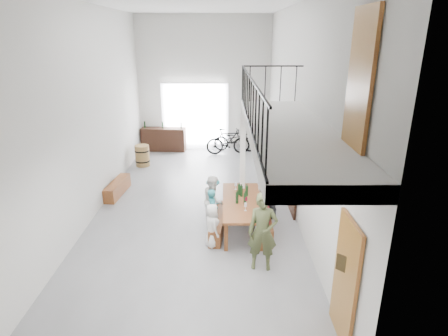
{
  "coord_description": "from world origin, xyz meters",
  "views": [
    {
      "loc": [
        0.78,
        -9.83,
        4.69
      ],
      "look_at": [
        0.81,
        -0.5,
        1.37
      ],
      "focal_mm": 30.0,
      "sensor_mm": 36.0,
      "label": 1
    }
  ],
  "objects_px": {
    "oak_barrel": "(142,156)",
    "bicycle_near": "(235,140)",
    "serving_counter": "(164,139)",
    "host_standing": "(263,232)",
    "bench_inner": "(219,223)",
    "side_bench": "(117,188)",
    "tasting_table": "(242,204)"
  },
  "relations": [
    {
      "from": "side_bench",
      "to": "bicycle_near",
      "type": "xyz_separation_m",
      "value": [
        3.81,
        4.63,
        0.27
      ]
    },
    {
      "from": "side_bench",
      "to": "oak_barrel",
      "type": "xyz_separation_m",
      "value": [
        0.24,
        2.71,
        0.19
      ]
    },
    {
      "from": "oak_barrel",
      "to": "serving_counter",
      "type": "relative_size",
      "value": 0.43
    },
    {
      "from": "bench_inner",
      "to": "side_bench",
      "type": "height_order",
      "value": "side_bench"
    },
    {
      "from": "oak_barrel",
      "to": "bicycle_near",
      "type": "bearing_deg",
      "value": 28.22
    },
    {
      "from": "tasting_table",
      "to": "host_standing",
      "type": "xyz_separation_m",
      "value": [
        0.34,
        -1.68,
        0.15
      ]
    },
    {
      "from": "oak_barrel",
      "to": "bicycle_near",
      "type": "height_order",
      "value": "bicycle_near"
    },
    {
      "from": "tasting_table",
      "to": "bicycle_near",
      "type": "height_order",
      "value": "bicycle_near"
    },
    {
      "from": "bench_inner",
      "to": "bicycle_near",
      "type": "bearing_deg",
      "value": 90.84
    },
    {
      "from": "bench_inner",
      "to": "side_bench",
      "type": "distance_m",
      "value": 3.91
    },
    {
      "from": "oak_barrel",
      "to": "host_standing",
      "type": "relative_size",
      "value": 0.47
    },
    {
      "from": "host_standing",
      "to": "oak_barrel",
      "type": "bearing_deg",
      "value": 125.93
    },
    {
      "from": "tasting_table",
      "to": "serving_counter",
      "type": "relative_size",
      "value": 1.28
    },
    {
      "from": "host_standing",
      "to": "bicycle_near",
      "type": "relative_size",
      "value": 0.92
    },
    {
      "from": "host_standing",
      "to": "bicycle_near",
      "type": "height_order",
      "value": "host_standing"
    },
    {
      "from": "tasting_table",
      "to": "host_standing",
      "type": "bearing_deg",
      "value": -78.44
    },
    {
      "from": "side_bench",
      "to": "bench_inner",
      "type": "bearing_deg",
      "value": -35.87
    },
    {
      "from": "bench_inner",
      "to": "bicycle_near",
      "type": "height_order",
      "value": "bicycle_near"
    },
    {
      "from": "host_standing",
      "to": "bench_inner",
      "type": "bearing_deg",
      "value": 125.49
    },
    {
      "from": "serving_counter",
      "to": "host_standing",
      "type": "xyz_separation_m",
      "value": [
        3.35,
        -8.65,
        0.36
      ]
    },
    {
      "from": "tasting_table",
      "to": "bench_inner",
      "type": "relative_size",
      "value": 1.32
    },
    {
      "from": "tasting_table",
      "to": "side_bench",
      "type": "relative_size",
      "value": 1.56
    },
    {
      "from": "host_standing",
      "to": "serving_counter",
      "type": "bearing_deg",
      "value": 116.89
    },
    {
      "from": "serving_counter",
      "to": "host_standing",
      "type": "distance_m",
      "value": 9.28
    },
    {
      "from": "side_bench",
      "to": "tasting_table",
      "type": "bearing_deg",
      "value": -30.71
    },
    {
      "from": "side_bench",
      "to": "bicycle_near",
      "type": "relative_size",
      "value": 0.82
    },
    {
      "from": "serving_counter",
      "to": "bicycle_near",
      "type": "bearing_deg",
      "value": 2.5
    },
    {
      "from": "side_bench",
      "to": "serving_counter",
      "type": "distance_m",
      "value": 4.8
    },
    {
      "from": "tasting_table",
      "to": "bicycle_near",
      "type": "bearing_deg",
      "value": 89.71
    },
    {
      "from": "serving_counter",
      "to": "bench_inner",
      "type": "bearing_deg",
      "value": -66.6
    },
    {
      "from": "oak_barrel",
      "to": "host_standing",
      "type": "height_order",
      "value": "host_standing"
    },
    {
      "from": "bench_inner",
      "to": "host_standing",
      "type": "xyz_separation_m",
      "value": [
        0.93,
        -1.62,
        0.65
      ]
    }
  ]
}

